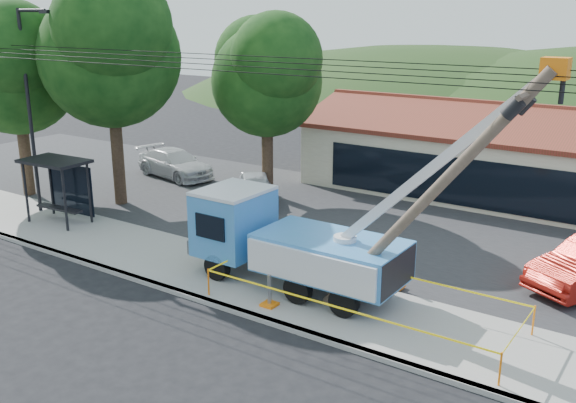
% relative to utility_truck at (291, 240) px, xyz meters
% --- Properties ---
extents(ground, '(120.00, 120.00, 0.00)m').
position_rel_utility_truck_xyz_m(ground, '(-0.10, -4.56, -1.69)').
color(ground, black).
rests_on(ground, ground).
extents(curb, '(60.00, 0.25, 0.15)m').
position_rel_utility_truck_xyz_m(curb, '(-0.10, -2.46, -1.62)').
color(curb, '#99978F').
rests_on(curb, ground).
extents(sidewalk, '(60.00, 4.00, 0.15)m').
position_rel_utility_truck_xyz_m(sidewalk, '(-0.10, -0.56, -1.62)').
color(sidewalk, '#99978F').
rests_on(sidewalk, ground).
extents(parking_lot, '(60.00, 12.00, 0.10)m').
position_rel_utility_truck_xyz_m(parking_lot, '(-0.10, 7.44, -1.64)').
color(parking_lot, '#28282B').
rests_on(parking_lot, ground).
extents(strip_mall, '(22.50, 8.53, 4.67)m').
position_rel_utility_truck_xyz_m(strip_mall, '(3.90, 15.42, 0.19)').
color(strip_mall, beige).
rests_on(strip_mall, ground).
extents(streetlight, '(2.13, 0.22, 9.00)m').
position_rel_utility_truck_xyz_m(streetlight, '(-13.88, 0.44, 3.61)').
color(streetlight, black).
rests_on(streetlight, ground).
extents(tree_west_near, '(7.56, 6.72, 10.80)m').
position_rel_utility_truck_xyz_m(tree_west_near, '(-12.10, 3.44, 5.83)').
color(tree_west_near, '#332316').
rests_on(tree_west_near, ground).
extents(tree_west_far, '(6.84, 6.08, 9.48)m').
position_rel_utility_truck_xyz_m(tree_west_far, '(-17.10, 1.94, 4.85)').
color(tree_west_far, '#332316').
rests_on(tree_west_far, ground).
extents(tree_lot, '(6.30, 5.60, 8.94)m').
position_rel_utility_truck_xyz_m(tree_lot, '(-7.10, 8.44, 4.52)').
color(tree_lot, '#332316').
rests_on(tree_lot, ground).
extents(hill_west, '(78.40, 56.00, 28.00)m').
position_rel_utility_truck_xyz_m(hill_west, '(-15.10, 50.44, -1.69)').
color(hill_west, '#1D3814').
rests_on(hill_west, ground).
extents(utility_truck, '(11.39, 3.92, 7.64)m').
position_rel_utility_truck_xyz_m(utility_truck, '(0.00, 0.00, 0.00)').
color(utility_truck, black).
rests_on(utility_truck, ground).
extents(leaning_pole, '(6.14, 1.74, 7.59)m').
position_rel_utility_truck_xyz_m(leaning_pole, '(4.93, -0.46, 2.53)').
color(leaning_pole, brown).
rests_on(leaning_pole, ground).
extents(bus_shelter, '(2.94, 1.93, 2.74)m').
position_rel_utility_truck_xyz_m(bus_shelter, '(-11.91, 0.06, 0.47)').
color(bus_shelter, black).
rests_on(bus_shelter, ground).
extents(caution_tape, '(9.27, 3.12, 0.90)m').
position_rel_utility_truck_xyz_m(caution_tape, '(2.92, -0.64, -0.88)').
color(caution_tape, orange).
rests_on(caution_tape, ground).
extents(car_silver, '(4.02, 4.33, 1.44)m').
position_rel_utility_truck_xyz_m(car_silver, '(-6.78, 7.01, -1.69)').
color(car_silver, '#B9BDC1').
rests_on(car_silver, ground).
extents(car_white, '(5.47, 3.01, 1.50)m').
position_rel_utility_truck_xyz_m(car_white, '(-13.58, 8.67, -1.69)').
color(car_white, silver).
rests_on(car_white, ground).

